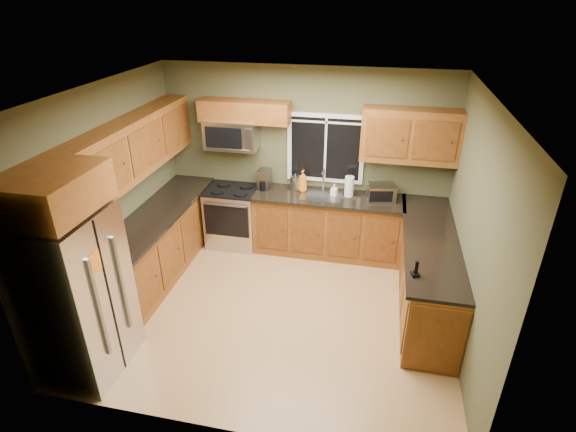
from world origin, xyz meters
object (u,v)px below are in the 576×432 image
at_px(toaster_oven, 381,192).
at_px(soap_bottle_a, 303,181).
at_px(paper_towel_roll, 349,186).
at_px(refrigerator, 78,295).
at_px(microwave, 232,134).
at_px(cordless_phone, 415,271).
at_px(coffee_maker, 264,180).
at_px(range, 234,216).
at_px(soap_bottle_b, 334,190).
at_px(kettle, 295,182).

xyz_separation_m(toaster_oven, soap_bottle_a, (-1.14, 0.08, 0.04)).
xyz_separation_m(toaster_oven, paper_towel_roll, (-0.46, 0.04, 0.03)).
bearing_deg(refrigerator, microwave, 76.66).
height_order(microwave, toaster_oven, microwave).
height_order(soap_bottle_a, cordless_phone, soap_bottle_a).
bearing_deg(refrigerator, coffee_maker, 67.79).
height_order(range, soap_bottle_b, soap_bottle_b).
bearing_deg(coffee_maker, toaster_oven, -1.82).
height_order(refrigerator, cordless_phone, refrigerator).
bearing_deg(soap_bottle_b, microwave, 177.04).
bearing_deg(toaster_oven, soap_bottle_b, 178.45).
bearing_deg(microwave, refrigerator, -103.34).
height_order(toaster_oven, cordless_phone, toaster_oven).
bearing_deg(refrigerator, kettle, 60.62).
bearing_deg(kettle, soap_bottle_b, -7.38).
bearing_deg(soap_bottle_a, range, -173.46).
distance_m(toaster_oven, coffee_maker, 1.72).
bearing_deg(cordless_phone, kettle, 130.82).
relative_size(kettle, paper_towel_roll, 0.83).
bearing_deg(kettle, soap_bottle_a, -5.64).
distance_m(paper_towel_roll, soap_bottle_a, 0.68).
relative_size(paper_towel_roll, cordless_phone, 1.88).
distance_m(coffee_maker, soap_bottle_b, 1.05).
xyz_separation_m(range, paper_towel_roll, (1.74, 0.08, 0.62)).
distance_m(range, paper_towel_roll, 1.85).
relative_size(paper_towel_roll, soap_bottle_a, 1.03).
bearing_deg(cordless_phone, range, 145.56).
bearing_deg(coffee_maker, microwave, 174.93).
relative_size(microwave, cordless_phone, 4.32).
distance_m(refrigerator, kettle, 3.33).
bearing_deg(toaster_oven, range, -178.98).
distance_m(kettle, cordless_phone, 2.53).
height_order(kettle, cordless_phone, kettle).
height_order(kettle, paper_towel_roll, paper_towel_roll).
bearing_deg(paper_towel_roll, toaster_oven, -5.28).
bearing_deg(kettle, toaster_oven, -4.28).
distance_m(coffee_maker, paper_towel_roll, 1.26).
xyz_separation_m(microwave, paper_towel_roll, (1.74, -0.05, -0.64)).
bearing_deg(microwave, kettle, -0.21).
relative_size(soap_bottle_b, cordless_phone, 0.99).
bearing_deg(toaster_oven, kettle, 175.72).
bearing_deg(soap_bottle_b, cordless_phone, -59.82).
bearing_deg(soap_bottle_a, cordless_phone, -51.03).
height_order(microwave, kettle, microwave).
bearing_deg(soap_bottle_a, kettle, 174.36).
xyz_separation_m(toaster_oven, coffee_maker, (-1.72, 0.05, 0.02)).
height_order(paper_towel_roll, soap_bottle_a, paper_towel_roll).
xyz_separation_m(microwave, soap_bottle_b, (1.53, -0.08, -0.70)).
xyz_separation_m(refrigerator, soap_bottle_b, (2.22, 2.83, 0.13)).
relative_size(refrigerator, kettle, 6.58).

